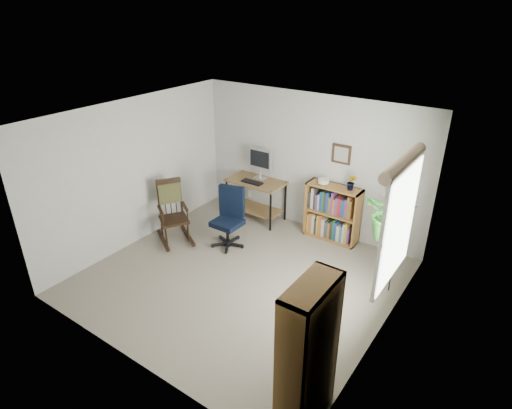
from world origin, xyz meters
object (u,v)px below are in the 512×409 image
Objects in this scene: desk at (256,200)px; office_chair at (227,219)px; low_bookshelf at (332,213)px; tall_bookshelf at (308,356)px; rocking_chair at (173,212)px.

desk is 1.11m from office_chair.
low_bookshelf is 0.61× the size of tall_bookshelf.
rocking_chair is at bearing -143.81° from low_bookshelf.
desk is 1.08× the size of low_bookshelf.
tall_bookshelf reaches higher than office_chair.
office_chair is 1.78m from low_bookshelf.
tall_bookshelf is (3.50, -1.76, 0.26)m from rocking_chair.
desk is 1.50m from low_bookshelf.
office_chair is 0.93m from rocking_chair.
tall_bookshelf is at bearing -83.68° from rocking_chair.
office_chair is at bearing 141.15° from tall_bookshelf.
tall_bookshelf is (1.34, -3.34, 0.31)m from low_bookshelf.
desk is at bearing 8.49° from rocking_chair.
office_chair is at bearing -33.74° from rocking_chair.
rocking_chair is at bearing 153.25° from tall_bookshelf.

